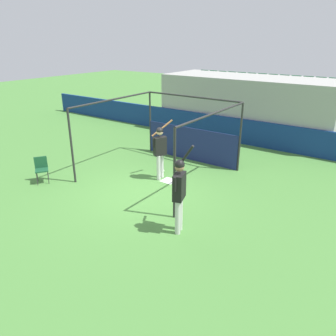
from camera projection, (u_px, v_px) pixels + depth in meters
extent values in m
plane|color=#477F38|center=(140.00, 193.00, 10.03)|extent=(60.00, 60.00, 0.00)
cube|color=navy|center=(233.00, 130.00, 14.82)|extent=(24.00, 0.12, 1.12)
cube|color=#9E9E99|center=(249.00, 106.00, 15.77)|extent=(8.15, 3.20, 2.77)
cube|color=#195B33|center=(178.00, 107.00, 16.72)|extent=(0.45, 0.40, 0.10)
cube|color=#195B33|center=(180.00, 102.00, 16.77)|extent=(0.45, 0.06, 0.40)
cube|color=#195B33|center=(188.00, 108.00, 16.42)|extent=(0.45, 0.40, 0.10)
cube|color=#195B33|center=(190.00, 103.00, 16.47)|extent=(0.45, 0.06, 0.40)
cube|color=#195B33|center=(197.00, 109.00, 16.12)|extent=(0.45, 0.40, 0.10)
cube|color=#195B33|center=(199.00, 104.00, 16.18)|extent=(0.45, 0.06, 0.40)
cube|color=#195B33|center=(207.00, 111.00, 15.83)|extent=(0.45, 0.40, 0.10)
cube|color=#195B33|center=(209.00, 105.00, 15.88)|extent=(0.45, 0.06, 0.40)
cube|color=#195B33|center=(217.00, 112.00, 15.53)|extent=(0.45, 0.40, 0.10)
cube|color=#195B33|center=(219.00, 107.00, 15.58)|extent=(0.45, 0.06, 0.40)
cube|color=#195B33|center=(228.00, 113.00, 15.24)|extent=(0.45, 0.40, 0.10)
cube|color=#195B33|center=(230.00, 108.00, 15.29)|extent=(0.45, 0.06, 0.40)
cube|color=#195B33|center=(239.00, 115.00, 14.94)|extent=(0.45, 0.40, 0.10)
cube|color=#195B33|center=(241.00, 109.00, 14.99)|extent=(0.45, 0.06, 0.40)
cube|color=#195B33|center=(250.00, 116.00, 14.65)|extent=(0.45, 0.40, 0.10)
cube|color=#195B33|center=(252.00, 111.00, 14.70)|extent=(0.45, 0.06, 0.40)
cube|color=#195B33|center=(262.00, 118.00, 14.35)|extent=(0.45, 0.40, 0.10)
cube|color=#195B33|center=(264.00, 112.00, 14.40)|extent=(0.45, 0.06, 0.40)
cube|color=#195B33|center=(274.00, 120.00, 14.06)|extent=(0.45, 0.40, 0.10)
cube|color=#195B33|center=(276.00, 114.00, 14.11)|extent=(0.45, 0.06, 0.40)
cube|color=#195B33|center=(287.00, 121.00, 13.76)|extent=(0.45, 0.40, 0.10)
cube|color=#195B33|center=(289.00, 115.00, 13.81)|extent=(0.45, 0.06, 0.40)
cube|color=#195B33|center=(301.00, 123.00, 13.46)|extent=(0.45, 0.40, 0.10)
cube|color=#195B33|center=(303.00, 117.00, 13.52)|extent=(0.45, 0.06, 0.40)
cube|color=#195B33|center=(315.00, 125.00, 13.17)|extent=(0.45, 0.40, 0.10)
cube|color=#195B33|center=(317.00, 119.00, 13.22)|extent=(0.45, 0.06, 0.40)
cube|color=#195B33|center=(187.00, 97.00, 17.17)|extent=(0.45, 0.40, 0.10)
cube|color=#195B33|center=(189.00, 92.00, 17.23)|extent=(0.45, 0.06, 0.40)
cube|color=#195B33|center=(196.00, 98.00, 16.88)|extent=(0.45, 0.40, 0.10)
cube|color=#195B33|center=(198.00, 93.00, 16.93)|extent=(0.45, 0.06, 0.40)
cube|color=#195B33|center=(205.00, 99.00, 16.58)|extent=(0.45, 0.40, 0.10)
cube|color=#195B33|center=(207.00, 94.00, 16.63)|extent=(0.45, 0.06, 0.40)
cube|color=#195B33|center=(215.00, 100.00, 16.29)|extent=(0.45, 0.40, 0.10)
cube|color=#195B33|center=(217.00, 95.00, 16.34)|extent=(0.45, 0.06, 0.40)
cube|color=#195B33|center=(225.00, 101.00, 15.99)|extent=(0.45, 0.40, 0.10)
cube|color=#195B33|center=(227.00, 96.00, 16.04)|extent=(0.45, 0.06, 0.40)
cube|color=#195B33|center=(235.00, 102.00, 15.70)|extent=(0.45, 0.40, 0.10)
cube|color=#195B33|center=(237.00, 97.00, 15.75)|extent=(0.45, 0.06, 0.40)
cube|color=#195B33|center=(246.00, 103.00, 15.40)|extent=(0.45, 0.40, 0.10)
cube|color=#195B33|center=(248.00, 98.00, 15.45)|extent=(0.45, 0.06, 0.40)
cube|color=#195B33|center=(257.00, 105.00, 15.11)|extent=(0.45, 0.40, 0.10)
cube|color=#195B33|center=(259.00, 99.00, 15.16)|extent=(0.45, 0.06, 0.40)
cube|color=#195B33|center=(269.00, 106.00, 14.81)|extent=(0.45, 0.40, 0.10)
cube|color=#195B33|center=(271.00, 100.00, 14.86)|extent=(0.45, 0.06, 0.40)
cube|color=#195B33|center=(281.00, 107.00, 14.51)|extent=(0.45, 0.40, 0.10)
cube|color=#195B33|center=(283.00, 102.00, 14.57)|extent=(0.45, 0.06, 0.40)
cube|color=#195B33|center=(294.00, 109.00, 14.22)|extent=(0.45, 0.40, 0.10)
cube|color=#195B33|center=(296.00, 103.00, 14.27)|extent=(0.45, 0.06, 0.40)
cube|color=#195B33|center=(307.00, 110.00, 13.92)|extent=(0.45, 0.40, 0.10)
cube|color=#195B33|center=(309.00, 104.00, 13.98)|extent=(0.45, 0.06, 0.40)
cube|color=#195B33|center=(321.00, 112.00, 13.63)|extent=(0.45, 0.40, 0.10)
cube|color=#195B33|center=(323.00, 106.00, 13.68)|extent=(0.45, 0.06, 0.40)
cube|color=#195B33|center=(195.00, 87.00, 17.63)|extent=(0.45, 0.40, 0.10)
cube|color=#195B33|center=(197.00, 82.00, 17.68)|extent=(0.45, 0.06, 0.40)
cube|color=#195B33|center=(204.00, 88.00, 17.34)|extent=(0.45, 0.40, 0.10)
cube|color=#195B33|center=(206.00, 83.00, 17.39)|extent=(0.45, 0.06, 0.40)
cube|color=#195B33|center=(213.00, 89.00, 17.04)|extent=(0.45, 0.40, 0.10)
cube|color=#195B33|center=(215.00, 84.00, 17.09)|extent=(0.45, 0.06, 0.40)
cube|color=#195B33|center=(223.00, 90.00, 16.75)|extent=(0.45, 0.40, 0.10)
cube|color=#195B33|center=(225.00, 85.00, 16.80)|extent=(0.45, 0.06, 0.40)
cube|color=#195B33|center=(233.00, 91.00, 16.45)|extent=(0.45, 0.40, 0.10)
cube|color=#195B33|center=(234.00, 86.00, 16.50)|extent=(0.45, 0.06, 0.40)
cube|color=#195B33|center=(243.00, 92.00, 16.16)|extent=(0.45, 0.40, 0.10)
cube|color=#195B33|center=(245.00, 87.00, 16.21)|extent=(0.45, 0.06, 0.40)
cube|color=#195B33|center=(254.00, 93.00, 15.86)|extent=(0.45, 0.40, 0.10)
cube|color=#195B33|center=(255.00, 87.00, 15.91)|extent=(0.45, 0.06, 0.40)
cube|color=#195B33|center=(265.00, 94.00, 15.56)|extent=(0.45, 0.40, 0.10)
cube|color=#195B33|center=(266.00, 88.00, 15.62)|extent=(0.45, 0.06, 0.40)
cube|color=#195B33|center=(276.00, 95.00, 15.27)|extent=(0.45, 0.40, 0.10)
cube|color=#195B33|center=(278.00, 89.00, 15.32)|extent=(0.45, 0.06, 0.40)
cube|color=#195B33|center=(288.00, 96.00, 14.97)|extent=(0.45, 0.40, 0.10)
cube|color=#195B33|center=(290.00, 90.00, 15.02)|extent=(0.45, 0.06, 0.40)
cube|color=#195B33|center=(300.00, 97.00, 14.68)|extent=(0.45, 0.40, 0.10)
cube|color=#195B33|center=(302.00, 91.00, 14.73)|extent=(0.45, 0.06, 0.40)
cube|color=#195B33|center=(313.00, 98.00, 14.38)|extent=(0.45, 0.40, 0.10)
cube|color=#195B33|center=(315.00, 92.00, 14.43)|extent=(0.45, 0.06, 0.40)
cube|color=#195B33|center=(327.00, 100.00, 14.09)|extent=(0.45, 0.40, 0.10)
cube|color=#195B33|center=(329.00, 94.00, 14.14)|extent=(0.45, 0.06, 0.40)
cube|color=#195B33|center=(203.00, 78.00, 18.09)|extent=(0.45, 0.40, 0.10)
cube|color=#195B33|center=(204.00, 74.00, 18.14)|extent=(0.45, 0.06, 0.40)
cube|color=#195B33|center=(212.00, 79.00, 17.80)|extent=(0.45, 0.40, 0.10)
cube|color=#195B33|center=(213.00, 74.00, 17.85)|extent=(0.45, 0.06, 0.40)
cube|color=#195B33|center=(221.00, 80.00, 17.50)|extent=(0.45, 0.40, 0.10)
cube|color=#195B33|center=(222.00, 75.00, 17.55)|extent=(0.45, 0.06, 0.40)
cube|color=#195B33|center=(230.00, 80.00, 17.21)|extent=(0.45, 0.40, 0.10)
cube|color=#195B33|center=(232.00, 75.00, 17.26)|extent=(0.45, 0.06, 0.40)
cube|color=#195B33|center=(240.00, 81.00, 16.91)|extent=(0.45, 0.40, 0.10)
cube|color=#195B33|center=(242.00, 76.00, 16.96)|extent=(0.45, 0.06, 0.40)
cube|color=#195B33|center=(250.00, 82.00, 16.61)|extent=(0.45, 0.40, 0.10)
cube|color=#195B33|center=(252.00, 77.00, 16.67)|extent=(0.45, 0.06, 0.40)
cube|color=#195B33|center=(260.00, 83.00, 16.32)|extent=(0.45, 0.40, 0.10)
cube|color=#195B33|center=(262.00, 77.00, 16.37)|extent=(0.45, 0.06, 0.40)
cube|color=#195B33|center=(271.00, 83.00, 16.02)|extent=(0.45, 0.40, 0.10)
cube|color=#195B33|center=(273.00, 78.00, 16.07)|extent=(0.45, 0.06, 0.40)
cube|color=#195B33|center=(282.00, 84.00, 15.73)|extent=(0.45, 0.40, 0.10)
cube|color=#195B33|center=(284.00, 79.00, 15.78)|extent=(0.45, 0.06, 0.40)
cube|color=#195B33|center=(294.00, 85.00, 15.43)|extent=(0.45, 0.40, 0.10)
cube|color=#195B33|center=(296.00, 80.00, 15.48)|extent=(0.45, 0.06, 0.40)
cube|color=#195B33|center=(306.00, 86.00, 15.14)|extent=(0.45, 0.40, 0.10)
cube|color=#195B33|center=(308.00, 81.00, 15.19)|extent=(0.45, 0.06, 0.40)
cube|color=#195B33|center=(319.00, 87.00, 14.84)|extent=(0.45, 0.40, 0.10)
cube|color=#195B33|center=(321.00, 81.00, 14.89)|extent=(0.45, 0.06, 0.40)
cube|color=#195B33|center=(332.00, 88.00, 14.55)|extent=(0.45, 0.40, 0.10)
cube|color=#195B33|center=(334.00, 82.00, 14.60)|extent=(0.45, 0.06, 0.40)
cylinder|color=#282828|center=(72.00, 147.00, 10.38)|extent=(0.07, 0.07, 2.44)
cylinder|color=#282828|center=(174.00, 175.00, 8.26)|extent=(0.07, 0.07, 2.44)
cylinder|color=#282828|center=(150.00, 122.00, 13.44)|extent=(0.07, 0.07, 2.44)
cylinder|color=#282828|center=(240.00, 138.00, 11.32)|extent=(0.07, 0.07, 2.44)
cylinder|color=#282828|center=(114.00, 99.00, 11.46)|extent=(0.06, 4.04, 0.06)
cylinder|color=#282828|center=(215.00, 113.00, 9.34)|extent=(0.06, 4.04, 0.06)
cylinder|color=#282828|center=(192.00, 97.00, 11.93)|extent=(3.96, 0.06, 0.06)
cube|color=navy|center=(191.00, 144.00, 12.58)|extent=(3.89, 0.03, 1.28)
cube|color=white|center=(169.00, 181.00, 10.90)|extent=(0.44, 0.44, 0.02)
cylinder|color=silver|center=(159.00, 168.00, 10.84)|extent=(0.17, 0.17, 0.85)
cylinder|color=silver|center=(162.00, 166.00, 11.02)|extent=(0.17, 0.17, 0.85)
cube|color=black|center=(160.00, 146.00, 10.66)|extent=(0.37, 0.46, 0.61)
sphere|color=tan|center=(160.00, 132.00, 10.49)|extent=(0.21, 0.21, 0.21)
sphere|color=black|center=(160.00, 131.00, 10.47)|extent=(0.22, 0.22, 0.22)
cylinder|color=black|center=(154.00, 143.00, 10.55)|extent=(0.09, 0.09, 0.33)
cylinder|color=black|center=(165.00, 141.00, 10.74)|extent=(0.09, 0.09, 0.33)
cylinder|color=brown|center=(162.00, 128.00, 10.83)|extent=(0.49, 0.63, 0.54)
sphere|color=brown|center=(166.00, 138.00, 10.61)|extent=(0.08, 0.08, 0.08)
cylinder|color=silver|center=(178.00, 217.00, 7.81)|extent=(0.16, 0.16, 0.90)
cylinder|color=silver|center=(180.00, 213.00, 7.99)|extent=(0.16, 0.16, 0.90)
cube|color=black|center=(179.00, 186.00, 7.61)|extent=(0.35, 0.49, 0.64)
sphere|color=#A37556|center=(180.00, 167.00, 7.43)|extent=(0.23, 0.23, 0.23)
sphere|color=black|center=(180.00, 165.00, 7.41)|extent=(0.24, 0.24, 0.24)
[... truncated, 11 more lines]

